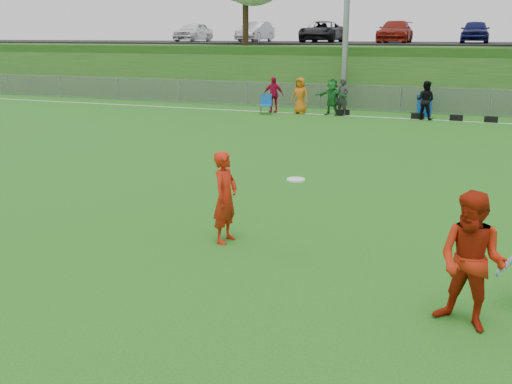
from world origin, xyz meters
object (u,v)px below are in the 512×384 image
at_px(frisbee, 296,180).
at_px(recycling_bin, 424,105).
at_px(player_red_left, 225,197).
at_px(player_red_center, 471,262).

relative_size(frisbee, recycling_bin, 0.29).
bearing_deg(recycling_bin, player_red_left, -96.38).
bearing_deg(frisbee, recycling_bin, 88.33).
relative_size(player_red_center, recycling_bin, 1.79).
xyz_separation_m(player_red_left, frisbee, (1.49, -0.59, 0.60)).
height_order(frisbee, recycling_bin, frisbee).
distance_m(player_red_left, recycling_bin, 18.37).
bearing_deg(player_red_left, recycling_bin, -1.18).
height_order(player_red_center, frisbee, player_red_center).
xyz_separation_m(player_red_left, player_red_center, (4.17, -1.82, 0.07)).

